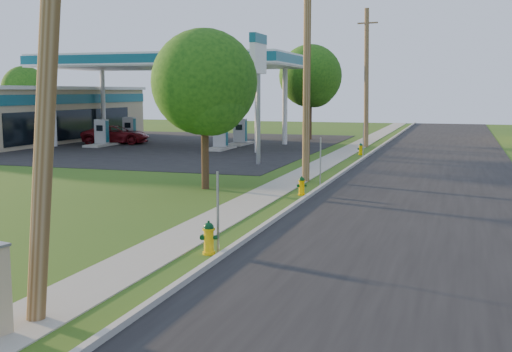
{
  "coord_description": "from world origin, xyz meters",
  "views": [
    {
      "loc": [
        5.71,
        -9.92,
        3.9
      ],
      "look_at": [
        0.0,
        8.0,
        1.4
      ],
      "focal_mm": 45.0,
      "sensor_mm": 36.0,
      "label": 1
    }
  ],
  "objects_px": {
    "utility_pole_far": "(366,78)",
    "fuel_pump_se": "(240,135)",
    "utility_pole_mid": "(307,66)",
    "fuel_pump_sw": "(129,133)",
    "tree_verge": "(206,86)",
    "fuel_pump_ne": "(220,139)",
    "tree_lot": "(311,78)",
    "hydrant_mid": "(302,186)",
    "utility_pole_near": "(49,34)",
    "car_red": "(116,135)",
    "fuel_pump_nw": "(102,136)",
    "hydrant_far": "(361,149)",
    "price_pylon": "(258,61)",
    "tree_back": "(25,90)",
    "hydrant_near": "(209,238)"
  },
  "relations": [
    {
      "from": "utility_pole_far",
      "to": "fuel_pump_nw",
      "type": "height_order",
      "value": "utility_pole_far"
    },
    {
      "from": "utility_pole_far",
      "to": "fuel_pump_nw",
      "type": "distance_m",
      "value": 19.03
    },
    {
      "from": "hydrant_far",
      "to": "tree_back",
      "type": "bearing_deg",
      "value": 163.08
    },
    {
      "from": "tree_lot",
      "to": "fuel_pump_nw",
      "type": "bearing_deg",
      "value": -140.3
    },
    {
      "from": "fuel_pump_ne",
      "to": "tree_lot",
      "type": "distance_m",
      "value": 11.98
    },
    {
      "from": "utility_pole_near",
      "to": "tree_verge",
      "type": "relative_size",
      "value": 1.5
    },
    {
      "from": "car_red",
      "to": "fuel_pump_sw",
      "type": "bearing_deg",
      "value": -17.29
    },
    {
      "from": "utility_pole_far",
      "to": "tree_lot",
      "type": "xyz_separation_m",
      "value": [
        -5.15,
        5.58,
        0.09
      ]
    },
    {
      "from": "car_red",
      "to": "utility_pole_near",
      "type": "bearing_deg",
      "value": -166.3
    },
    {
      "from": "fuel_pump_sw",
      "to": "hydrant_near",
      "type": "xyz_separation_m",
      "value": [
        18.57,
        -29.94,
        -0.32
      ]
    },
    {
      "from": "utility_pole_mid",
      "to": "hydrant_far",
      "type": "relative_size",
      "value": 13.01
    },
    {
      "from": "utility_pole_far",
      "to": "fuel_pump_nw",
      "type": "relative_size",
      "value": 2.97
    },
    {
      "from": "fuel_pump_ne",
      "to": "hydrant_far",
      "type": "xyz_separation_m",
      "value": [
        9.45,
        -0.73,
        -0.35
      ]
    },
    {
      "from": "fuel_pump_nw",
      "to": "utility_pole_near",
      "type": "bearing_deg",
      "value": -60.0
    },
    {
      "from": "utility_pole_far",
      "to": "tree_lot",
      "type": "distance_m",
      "value": 7.6
    },
    {
      "from": "utility_pole_near",
      "to": "price_pylon",
      "type": "height_order",
      "value": "utility_pole_near"
    },
    {
      "from": "utility_pole_near",
      "to": "tree_back",
      "type": "relative_size",
      "value": 1.55
    },
    {
      "from": "utility_pole_far",
      "to": "fuel_pump_se",
      "type": "bearing_deg",
      "value": -173.59
    },
    {
      "from": "fuel_pump_sw",
      "to": "car_red",
      "type": "relative_size",
      "value": 0.65
    },
    {
      "from": "tree_verge",
      "to": "tree_lot",
      "type": "height_order",
      "value": "tree_lot"
    },
    {
      "from": "fuel_pump_nw",
      "to": "hydrant_near",
      "type": "relative_size",
      "value": 3.9
    },
    {
      "from": "utility_pole_far",
      "to": "tree_verge",
      "type": "bearing_deg",
      "value": -98.67
    },
    {
      "from": "price_pylon",
      "to": "hydrant_far",
      "type": "height_order",
      "value": "price_pylon"
    },
    {
      "from": "price_pylon",
      "to": "hydrant_near",
      "type": "relative_size",
      "value": 8.34
    },
    {
      "from": "utility_pole_near",
      "to": "hydrant_mid",
      "type": "relative_size",
      "value": 13.12
    },
    {
      "from": "utility_pole_far",
      "to": "utility_pole_near",
      "type": "bearing_deg",
      "value": -90.0
    },
    {
      "from": "fuel_pump_ne",
      "to": "hydrant_far",
      "type": "relative_size",
      "value": 4.25
    },
    {
      "from": "utility_pole_mid",
      "to": "fuel_pump_sw",
      "type": "bearing_deg",
      "value": 136.48
    },
    {
      "from": "price_pylon",
      "to": "utility_pole_mid",
      "type": "bearing_deg",
      "value": -54.66
    },
    {
      "from": "hydrant_mid",
      "to": "hydrant_near",
      "type": "bearing_deg",
      "value": -90.25
    },
    {
      "from": "fuel_pump_nw",
      "to": "price_pylon",
      "type": "bearing_deg",
      "value": -28.18
    },
    {
      "from": "tree_lot",
      "to": "hydrant_mid",
      "type": "height_order",
      "value": "tree_lot"
    },
    {
      "from": "fuel_pump_sw",
      "to": "fuel_pump_se",
      "type": "distance_m",
      "value": 9.0
    },
    {
      "from": "fuel_pump_ne",
      "to": "car_red",
      "type": "distance_m",
      "value": 9.33
    },
    {
      "from": "fuel_pump_nw",
      "to": "fuel_pump_ne",
      "type": "bearing_deg",
      "value": 0.0
    },
    {
      "from": "hydrant_mid",
      "to": "tree_lot",
      "type": "bearing_deg",
      "value": 102.14
    },
    {
      "from": "hydrant_near",
      "to": "hydrant_far",
      "type": "xyz_separation_m",
      "value": [
        -0.12,
        25.21,
        -0.03
      ]
    },
    {
      "from": "price_pylon",
      "to": "hydrant_far",
      "type": "distance_m",
      "value": 9.56
    },
    {
      "from": "hydrant_mid",
      "to": "utility_pole_mid",
      "type": "bearing_deg",
      "value": 100.91
    },
    {
      "from": "fuel_pump_ne",
      "to": "car_red",
      "type": "relative_size",
      "value": 0.65
    },
    {
      "from": "price_pylon",
      "to": "fuel_pump_nw",
      "type": "bearing_deg",
      "value": 151.82
    },
    {
      "from": "hydrant_near",
      "to": "hydrant_far",
      "type": "height_order",
      "value": "hydrant_near"
    },
    {
      "from": "tree_lot",
      "to": "hydrant_far",
      "type": "xyz_separation_m",
      "value": [
        5.7,
        -11.31,
        -4.52
      ]
    },
    {
      "from": "utility_pole_mid",
      "to": "utility_pole_far",
      "type": "xyz_separation_m",
      "value": [
        0.0,
        18.0,
        -0.15
      ]
    },
    {
      "from": "utility_pole_near",
      "to": "hydrant_near",
      "type": "distance_m",
      "value": 6.74
    },
    {
      "from": "utility_pole_near",
      "to": "price_pylon",
      "type": "bearing_deg",
      "value": 99.42
    },
    {
      "from": "fuel_pump_ne",
      "to": "utility_pole_mid",
      "type": "bearing_deg",
      "value": -55.6
    },
    {
      "from": "fuel_pump_sw",
      "to": "tree_back",
      "type": "height_order",
      "value": "tree_back"
    },
    {
      "from": "tree_lot",
      "to": "hydrant_far",
      "type": "height_order",
      "value": "tree_lot"
    },
    {
      "from": "tree_verge",
      "to": "utility_pole_far",
      "type": "bearing_deg",
      "value": 81.33
    }
  ]
}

